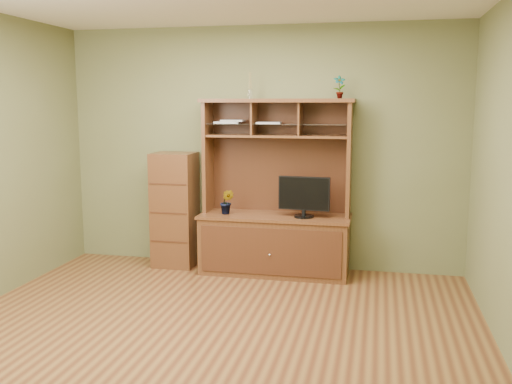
% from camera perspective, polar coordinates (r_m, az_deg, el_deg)
% --- Properties ---
extents(room, '(4.54, 4.04, 2.74)m').
position_cam_1_polar(room, '(4.51, -4.68, 2.43)').
color(room, '#552D18').
rests_on(room, ground).
extents(media_hutch, '(1.66, 0.61, 1.90)m').
position_cam_1_polar(media_hutch, '(6.25, 1.93, -3.42)').
color(media_hutch, '#422412').
rests_on(media_hutch, room).
extents(monitor, '(0.55, 0.21, 0.44)m').
position_cam_1_polar(monitor, '(6.06, 4.82, -0.40)').
color(monitor, black).
rests_on(monitor, media_hutch).
extents(orchid_plant, '(0.15, 0.12, 0.27)m').
position_cam_1_polar(orchid_plant, '(6.24, -2.92, -0.99)').
color(orchid_plant, '#28531C').
rests_on(orchid_plant, media_hutch).
extents(top_plant, '(0.14, 0.11, 0.24)m').
position_cam_1_polar(top_plant, '(6.11, 8.34, 10.36)').
color(top_plant, '#2E6122').
rests_on(top_plant, media_hutch).
extents(reed_diffuser, '(0.06, 0.06, 0.28)m').
position_cam_1_polar(reed_diffuser, '(6.25, -0.60, 10.32)').
color(reed_diffuser, silver).
rests_on(reed_diffuser, media_hutch).
extents(magazines, '(0.75, 0.23, 0.04)m').
position_cam_1_polar(magazines, '(6.27, -1.36, 7.02)').
color(magazines, silver).
rests_on(magazines, media_hutch).
extents(side_cabinet, '(0.46, 0.42, 1.30)m').
position_cam_1_polar(side_cabinet, '(6.57, -8.10, -1.76)').
color(side_cabinet, '#422412').
rests_on(side_cabinet, room).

